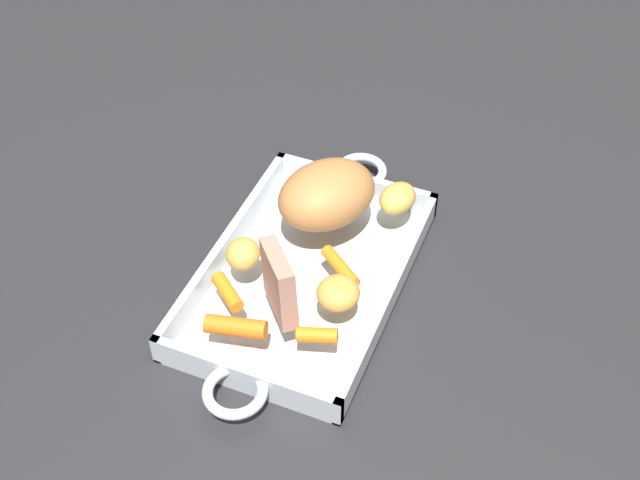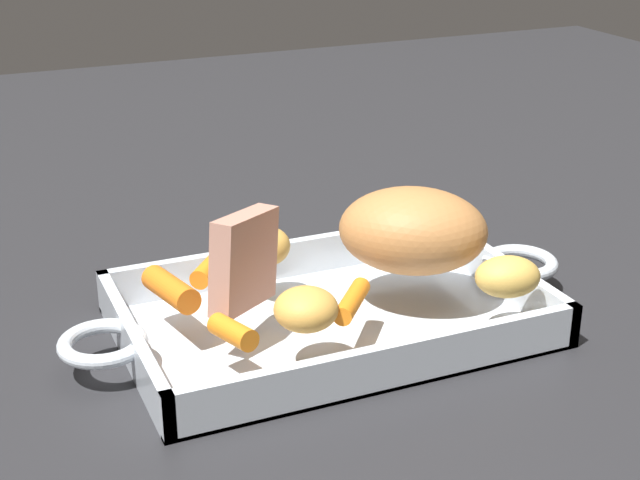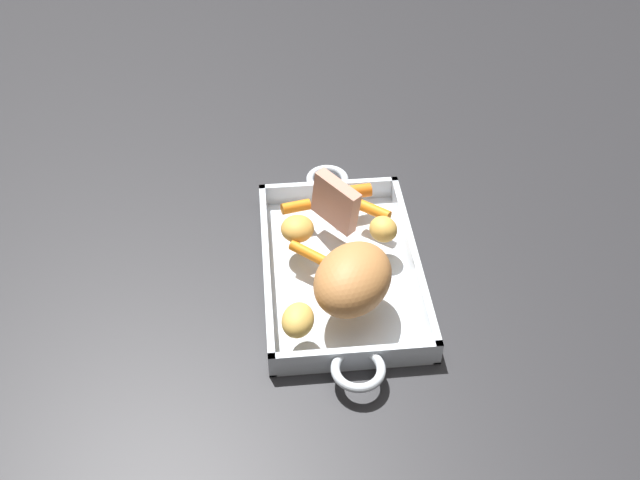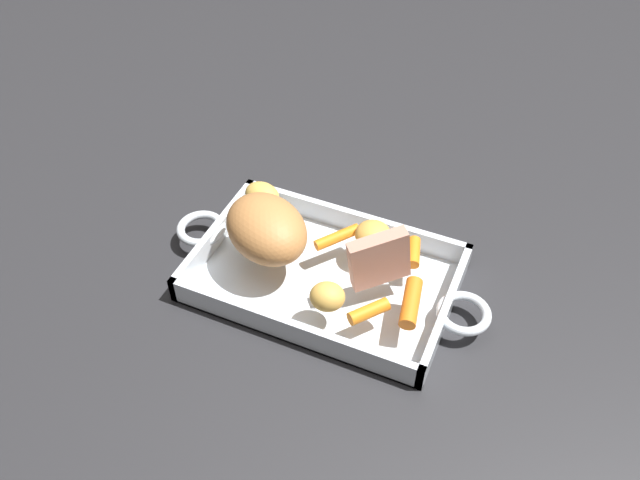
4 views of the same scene
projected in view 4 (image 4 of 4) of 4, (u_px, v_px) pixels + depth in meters
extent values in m
plane|color=#232326|center=(324.00, 282.00, 0.91)|extent=(2.27, 2.27, 0.00)
cube|color=silver|center=(324.00, 280.00, 0.91)|extent=(0.35, 0.23, 0.01)
cube|color=silver|center=(354.00, 222.00, 0.97)|extent=(0.35, 0.01, 0.04)
cube|color=silver|center=(290.00, 331.00, 0.83)|extent=(0.35, 0.01, 0.04)
cube|color=silver|center=(446.00, 312.00, 0.85)|extent=(0.01, 0.23, 0.04)
cube|color=silver|center=(215.00, 237.00, 0.95)|extent=(0.01, 0.23, 0.04)
torus|color=silver|center=(464.00, 313.00, 0.84)|extent=(0.07, 0.07, 0.01)
torus|color=silver|center=(201.00, 228.00, 0.95)|extent=(0.07, 0.07, 0.01)
ellipsoid|color=#B3753F|center=(266.00, 229.00, 0.88)|extent=(0.16, 0.15, 0.07)
cube|color=tan|center=(378.00, 261.00, 0.83)|extent=(0.08, 0.07, 0.09)
cylinder|color=orange|center=(369.00, 311.00, 0.82)|extent=(0.05, 0.05, 0.02)
cylinder|color=orange|center=(414.00, 252.00, 0.89)|extent=(0.03, 0.05, 0.02)
cylinder|color=orange|center=(338.00, 237.00, 0.91)|extent=(0.05, 0.06, 0.02)
cylinder|color=orange|center=(411.00, 303.00, 0.82)|extent=(0.03, 0.07, 0.03)
ellipsoid|color=gold|center=(327.00, 297.00, 0.82)|extent=(0.05, 0.05, 0.04)
ellipsoid|color=gold|center=(373.00, 235.00, 0.90)|extent=(0.06, 0.06, 0.03)
ellipsoid|color=gold|center=(262.00, 195.00, 0.96)|extent=(0.06, 0.05, 0.03)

